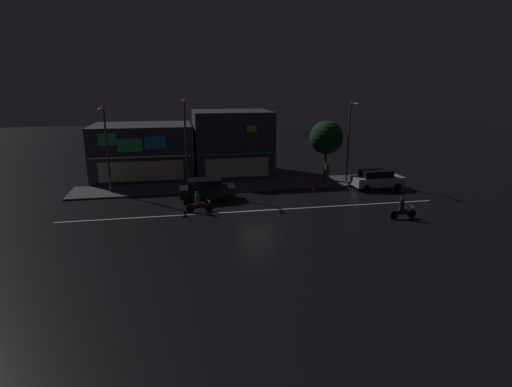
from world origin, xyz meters
TOP-DOWN VIEW (x-y plane):
  - ground_plane at (0.00, 0.00)m, footprint 140.00×140.00m
  - lane_divider_stripe at (0.00, 0.00)m, footprint 27.36×0.16m
  - sidewalk_far at (0.00, 7.56)m, footprint 28.80×4.18m
  - storefront_left_block at (0.00, 13.14)m, footprint 7.45×7.15m
  - storefront_center_block at (-8.64, 13.24)m, footprint 9.20×7.35m
  - streetlamp_west at (-11.01, 6.96)m, footprint 0.44×1.64m
  - streetlamp_mid at (-4.70, 7.00)m, footprint 0.44×1.64m
  - streetlamp_east at (9.84, 6.98)m, footprint 0.44×1.64m
  - pedestrian_on_sidewalk at (8.25, 8.02)m, footprint 0.42×0.42m
  - street_tree at (8.09, 8.20)m, footprint 3.07×3.07m
  - parked_car_near_kerb at (11.43, 4.35)m, footprint 4.30×1.98m
  - parked_car_trailing at (-3.35, 3.62)m, footprint 4.30×1.98m
  - motorcycle_lead at (9.17, -3.66)m, footprint 1.90×0.60m
  - motorcycle_following at (-4.17, 0.49)m, footprint 1.90×0.60m
  - traffic_cone at (5.77, 4.73)m, footprint 0.36×0.36m

SIDE VIEW (x-z plane):
  - ground_plane at x=0.00m, z-range 0.00..0.00m
  - lane_divider_stripe at x=0.00m, z-range 0.00..0.01m
  - sidewalk_far at x=0.00m, z-range 0.00..0.14m
  - traffic_cone at x=5.77m, z-range 0.00..0.55m
  - motorcycle_lead at x=9.17m, z-range -0.13..1.39m
  - motorcycle_following at x=-4.17m, z-range -0.13..1.39m
  - parked_car_near_kerb at x=11.43m, z-range 0.03..1.70m
  - parked_car_trailing at x=-3.35m, z-range 0.03..1.70m
  - pedestrian_on_sidewalk at x=8.25m, z-range 0.06..1.80m
  - storefront_center_block at x=-8.64m, z-range 0.00..5.13m
  - storefront_left_block at x=0.00m, z-range 0.00..6.31m
  - street_tree at x=8.09m, z-range 1.33..6.81m
  - streetlamp_west at x=-11.01m, z-range 0.78..7.80m
  - streetlamp_east at x=9.84m, z-range 0.78..7.98m
  - streetlamp_mid at x=-4.70m, z-range 0.79..8.38m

